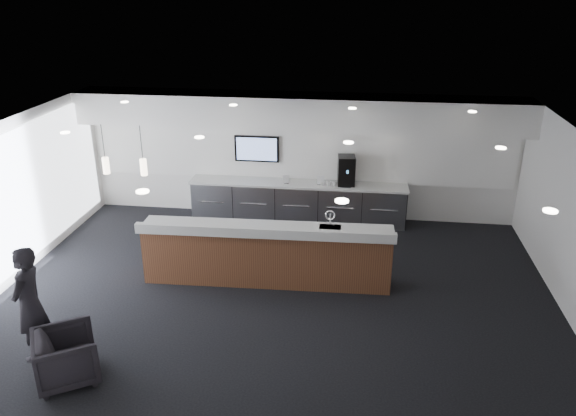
# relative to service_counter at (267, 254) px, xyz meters

# --- Properties ---
(ground) EXTENTS (10.00, 10.00, 0.00)m
(ground) POSITION_rel_service_counter_xyz_m (0.25, -0.68, -0.58)
(ground) COLOR black
(ground) RESTS_ON ground
(ceiling) EXTENTS (10.00, 8.00, 0.02)m
(ceiling) POSITION_rel_service_counter_xyz_m (0.25, -0.68, 2.42)
(ceiling) COLOR black
(ceiling) RESTS_ON back_wall
(back_wall) EXTENTS (10.00, 0.02, 3.00)m
(back_wall) POSITION_rel_service_counter_xyz_m (0.25, 3.32, 0.92)
(back_wall) COLOR white
(back_wall) RESTS_ON ground
(soffit_bulkhead) EXTENTS (10.00, 0.90, 0.70)m
(soffit_bulkhead) POSITION_rel_service_counter_xyz_m (0.25, 2.87, 2.07)
(soffit_bulkhead) COLOR white
(soffit_bulkhead) RESTS_ON back_wall
(alcove_panel) EXTENTS (9.80, 0.06, 1.40)m
(alcove_panel) POSITION_rel_service_counter_xyz_m (0.25, 3.29, 1.02)
(alcove_panel) COLOR white
(alcove_panel) RESTS_ON back_wall
(window_blinds_wall) EXTENTS (0.04, 7.36, 2.55)m
(window_blinds_wall) POSITION_rel_service_counter_xyz_m (-4.71, -0.68, 0.92)
(window_blinds_wall) COLOR #A7B8C8
(window_blinds_wall) RESTS_ON left_wall
(back_credenza) EXTENTS (5.06, 0.66, 0.95)m
(back_credenza) POSITION_rel_service_counter_xyz_m (0.25, 2.96, -0.10)
(back_credenza) COLOR gray
(back_credenza) RESTS_ON ground
(wall_tv) EXTENTS (1.05, 0.08, 0.62)m
(wall_tv) POSITION_rel_service_counter_xyz_m (-0.75, 3.22, 1.07)
(wall_tv) COLOR black
(wall_tv) RESTS_ON back_wall
(pendant_left) EXTENTS (0.12, 0.12, 0.30)m
(pendant_left) POSITION_rel_service_counter_xyz_m (-2.15, 0.12, 1.67)
(pendant_left) COLOR beige
(pendant_left) RESTS_ON ceiling
(pendant_right) EXTENTS (0.12, 0.12, 0.30)m
(pendant_right) POSITION_rel_service_counter_xyz_m (-2.85, 0.12, 1.67)
(pendant_right) COLOR beige
(pendant_right) RESTS_ON ceiling
(ceiling_can_lights) EXTENTS (7.00, 5.00, 0.02)m
(ceiling_can_lights) POSITION_rel_service_counter_xyz_m (0.25, -0.68, 2.39)
(ceiling_can_lights) COLOR white
(ceiling_can_lights) RESTS_ON ceiling
(service_counter) EXTENTS (4.69, 0.93, 1.49)m
(service_counter) POSITION_rel_service_counter_xyz_m (0.00, 0.00, 0.00)
(service_counter) COLOR #572F1D
(service_counter) RESTS_ON ground
(coffee_machine) EXTENTS (0.42, 0.53, 0.67)m
(coffee_machine) POSITION_rel_service_counter_xyz_m (1.35, 2.99, 0.71)
(coffee_machine) COLOR black
(coffee_machine) RESTS_ON back_credenza
(info_sign_left) EXTENTS (0.15, 0.06, 0.21)m
(info_sign_left) POSITION_rel_service_counter_xyz_m (-0.02, 2.87, 0.48)
(info_sign_left) COLOR white
(info_sign_left) RESTS_ON back_credenza
(info_sign_right) EXTENTS (0.17, 0.04, 0.22)m
(info_sign_right) POSITION_rel_service_counter_xyz_m (0.78, 2.88, 0.48)
(info_sign_right) COLOR white
(info_sign_right) RESTS_ON back_credenza
(armchair) EXTENTS (1.15, 1.14, 0.77)m
(armchair) POSITION_rel_service_counter_xyz_m (-2.35, -3.15, -0.19)
(armchair) COLOR black
(armchair) RESTS_ON ground
(lounge_guest) EXTENTS (0.45, 0.67, 1.81)m
(lounge_guest) POSITION_rel_service_counter_xyz_m (-3.10, -2.68, 0.33)
(lounge_guest) COLOR black
(lounge_guest) RESTS_ON ground
(cup_0) EXTENTS (0.11, 0.11, 0.10)m
(cup_0) POSITION_rel_service_counter_xyz_m (1.52, 2.85, 0.42)
(cup_0) COLOR white
(cup_0) RESTS_ON back_credenza
(cup_1) EXTENTS (0.15, 0.15, 0.10)m
(cup_1) POSITION_rel_service_counter_xyz_m (1.38, 2.85, 0.42)
(cup_1) COLOR white
(cup_1) RESTS_ON back_credenza
(cup_2) EXTENTS (0.13, 0.13, 0.10)m
(cup_2) POSITION_rel_service_counter_xyz_m (1.24, 2.85, 0.42)
(cup_2) COLOR white
(cup_2) RESTS_ON back_credenza
(cup_3) EXTENTS (0.14, 0.14, 0.10)m
(cup_3) POSITION_rel_service_counter_xyz_m (1.10, 2.85, 0.42)
(cup_3) COLOR white
(cup_3) RESTS_ON back_credenza
(cup_4) EXTENTS (0.15, 0.15, 0.10)m
(cup_4) POSITION_rel_service_counter_xyz_m (0.96, 2.85, 0.42)
(cup_4) COLOR white
(cup_4) RESTS_ON back_credenza
(cup_5) EXTENTS (0.11, 0.11, 0.10)m
(cup_5) POSITION_rel_service_counter_xyz_m (0.82, 2.85, 0.42)
(cup_5) COLOR white
(cup_5) RESTS_ON back_credenza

